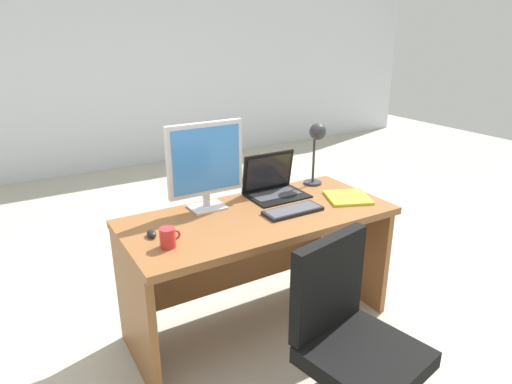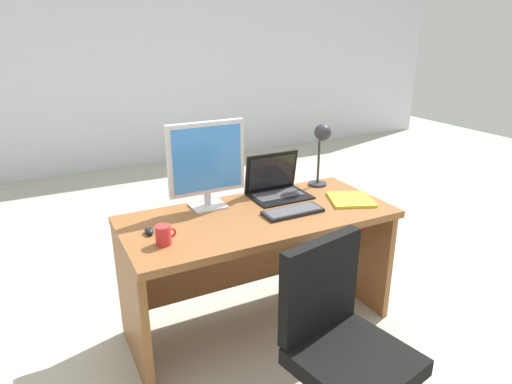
# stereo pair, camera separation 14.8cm
# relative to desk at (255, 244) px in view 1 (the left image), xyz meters

# --- Properties ---
(ground) EXTENTS (12.00, 12.00, 0.00)m
(ground) POSITION_rel_desk_xyz_m (0.00, 1.46, -0.53)
(ground) COLOR #B7B2A3
(back_wall) EXTENTS (10.00, 0.10, 2.80)m
(back_wall) POSITION_rel_desk_xyz_m (0.00, 3.76, 0.87)
(back_wall) COLOR silver
(back_wall) RESTS_ON ground
(desk) EXTENTS (1.53, 0.70, 0.74)m
(desk) POSITION_rel_desk_xyz_m (0.00, 0.00, 0.00)
(desk) COLOR brown
(desk) RESTS_ON ground
(monitor) EXTENTS (0.45, 0.16, 0.50)m
(monitor) POSITION_rel_desk_xyz_m (-0.22, 0.18, 0.49)
(monitor) COLOR silver
(monitor) RESTS_ON desk
(laptop) EXTENTS (0.36, 0.27, 0.26)m
(laptop) POSITION_rel_desk_xyz_m (0.24, 0.20, 0.29)
(laptop) COLOR black
(laptop) RESTS_ON desk
(keyboard) EXTENTS (0.35, 0.14, 0.02)m
(keyboard) POSITION_rel_desk_xyz_m (0.18, -0.12, 0.22)
(keyboard) COLOR black
(keyboard) RESTS_ON desk
(mouse) EXTENTS (0.04, 0.08, 0.03)m
(mouse) POSITION_rel_desk_xyz_m (-0.62, -0.02, 0.23)
(mouse) COLOR black
(mouse) RESTS_ON desk
(desk_lamp) EXTENTS (0.12, 0.14, 0.42)m
(desk_lamp) POSITION_rel_desk_xyz_m (0.58, 0.19, 0.52)
(desk_lamp) COLOR #2D2D33
(desk_lamp) RESTS_ON desk
(book) EXTENTS (0.33, 0.32, 0.02)m
(book) POSITION_rel_desk_xyz_m (0.59, -0.12, 0.22)
(book) COLOR yellow
(book) RESTS_ON desk
(coffee_mug) EXTENTS (0.10, 0.08, 0.10)m
(coffee_mug) POSITION_rel_desk_xyz_m (-0.58, -0.17, 0.26)
(coffee_mug) COLOR red
(coffee_mug) RESTS_ON desk
(office_chair) EXTENTS (0.56, 0.57, 0.89)m
(office_chair) POSITION_rel_desk_xyz_m (-0.01, -0.87, -0.18)
(office_chair) COLOR black
(office_chair) RESTS_ON ground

